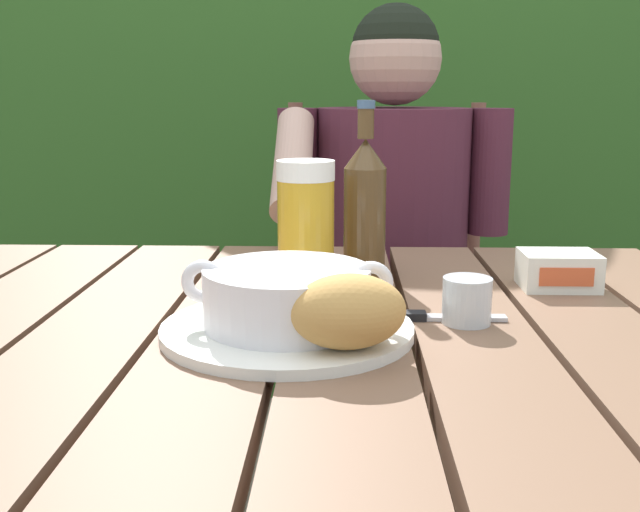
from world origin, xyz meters
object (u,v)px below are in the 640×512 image
Objects in this scene: beer_glass at (306,223)px; water_glass_small at (467,301)px; chair_near_diner at (386,317)px; bread_roll at (344,311)px; person_eating at (392,245)px; soup_bowl at (287,295)px; serving_plate at (287,330)px; butter_tub at (558,270)px; beer_bottle at (365,205)px; table_knife at (423,317)px.

beer_glass reaches higher than water_glass_small.
chair_near_diner is 1.06m from bread_roll.
water_glass_small is at bearing -86.24° from person_eating.
person_eating is at bearing 82.90° from bread_roll.
soup_bowl is 0.22m from water_glass_small.
water_glass_small is (0.21, 0.05, 0.02)m from serving_plate.
chair_near_diner is 9.51× the size of butter_tub.
beer_bottle is 0.29m from butter_tub.
beer_bottle is 2.47× the size of butter_tub.
person_eating is 6.78× the size of beer_glass.
beer_glass is 0.68× the size of beer_bottle.
serving_plate is at bearing -148.98° from butter_tub.
soup_bowl is 4.09× the size of water_glass_small.
serving_plate is 0.11m from bread_roll.
table_knife is (-0.05, 0.01, -0.02)m from water_glass_small.
table_knife is at bearing 167.27° from water_glass_small.
bread_roll is at bearing -139.29° from water_glass_small.
butter_tub is (0.36, -0.02, -0.06)m from beer_glass.
person_eating is at bearing 81.14° from beer_bottle.
serving_plate is at bearing -102.68° from person_eating.
soup_bowl is 0.30m from beer_bottle.
butter_tub is (0.30, 0.30, -0.03)m from bread_roll.
serving_plate is at bearing -159.08° from table_knife.
beer_bottle is at bearing 85.16° from bread_roll.
beer_glass reaches higher than serving_plate.
water_glass_small is 0.56× the size of butter_tub.
butter_tub is 0.26m from table_knife.
chair_near_diner reaches higher than serving_plate.
table_knife is (0.16, 0.06, -0.04)m from soup_bowl.
beer_glass reaches higher than soup_bowl.
person_eating is 0.76m from soup_bowl.
bread_roll is 0.36m from beer_bottle.
beer_glass is 1.07× the size of table_knife.
beer_glass is 0.28m from water_glass_small.
beer_glass is at bearing 87.57° from serving_plate.
butter_tub is at bearing -74.55° from chair_near_diner.
person_eating is at bearing 111.20° from butter_tub.
beer_bottle is (-0.07, -0.65, 0.37)m from chair_near_diner.
table_knife is at bearing -90.39° from person_eating.
table_knife is at bearing -90.50° from chair_near_diner.
beer_bottle is at bearing -98.86° from person_eating.
chair_near_diner is 0.29m from person_eating.
bread_roll is (-0.10, -0.81, 0.10)m from person_eating.
serving_plate is 0.43m from butter_tub.
soup_bowl is at bearing -92.43° from beer_glass.
butter_tub is at bearing -2.49° from beer_glass.
beer_glass is at bearing 99.96° from bread_roll.
water_glass_small is at bearing -12.73° from table_knife.
soup_bowl is (-0.17, -0.93, 0.31)m from chair_near_diner.
water_glass_small reaches higher than serving_plate.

